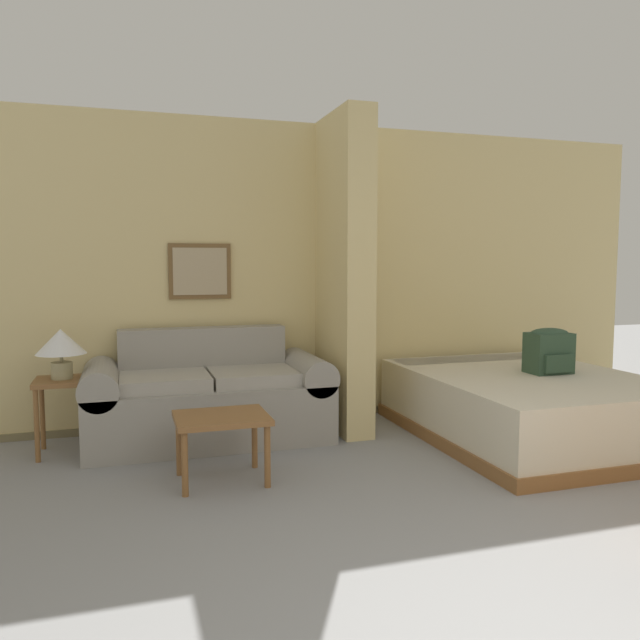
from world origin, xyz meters
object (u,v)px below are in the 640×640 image
couch (208,398)px  table_lamp (61,345)px  backpack (549,350)px  bed (525,404)px  coffee_table (222,425)px

couch → table_lamp: bearing=-178.2°
backpack → bed: bearing=166.4°
coffee_table → table_lamp: 1.44m
coffee_table → couch: bearing=87.5°
bed → backpack: size_ratio=5.87×
coffee_table → bed: size_ratio=0.27×
table_lamp → bed: size_ratio=0.17×
coffee_table → table_lamp: bearing=137.5°
bed → coffee_table: bearing=-173.3°
table_lamp → bed: 3.60m
couch → coffee_table: bearing=-92.5°
couch → coffee_table: 0.97m
coffee_table → bed: bearing=6.7°
coffee_table → backpack: 2.69m
coffee_table → backpack: (2.66, 0.25, 0.33)m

